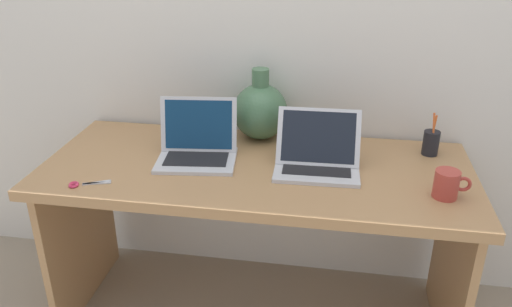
# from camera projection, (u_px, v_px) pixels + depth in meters

# --- Properties ---
(back_wall) EXTENTS (4.40, 0.04, 2.40)m
(back_wall) POSITION_uv_depth(u_px,v_px,m) (271.00, 24.00, 2.14)
(back_wall) COLOR silver
(back_wall) RESTS_ON ground
(desk) EXTENTS (1.65, 0.69, 0.73)m
(desk) POSITION_uv_depth(u_px,v_px,m) (256.00, 199.00, 2.05)
(desk) COLOR #AD7F51
(desk) RESTS_ON ground
(laptop_left) EXTENTS (0.33, 0.27, 0.23)m
(laptop_left) POSITION_uv_depth(u_px,v_px,m) (198.00, 144.00, 2.02)
(laptop_left) COLOR silver
(laptop_left) RESTS_ON desk
(laptop_right) EXTENTS (0.32, 0.25, 0.21)m
(laptop_right) POSITION_uv_depth(u_px,v_px,m) (317.00, 154.00, 1.95)
(laptop_right) COLOR silver
(laptop_right) RESTS_ON desk
(green_vase) EXTENTS (0.23, 0.23, 0.31)m
(green_vase) POSITION_uv_depth(u_px,v_px,m) (260.00, 111.00, 2.19)
(green_vase) COLOR #47704C
(green_vase) RESTS_ON desk
(coffee_mug) EXTENTS (0.12, 0.08, 0.10)m
(coffee_mug) POSITION_uv_depth(u_px,v_px,m) (447.00, 184.00, 1.74)
(coffee_mug) COLOR #B23D33
(coffee_mug) RESTS_ON desk
(pen_cup) EXTENTS (0.06, 0.06, 0.18)m
(pen_cup) POSITION_uv_depth(u_px,v_px,m) (431.00, 142.00, 2.06)
(pen_cup) COLOR black
(pen_cup) RESTS_ON desk
(scissors) EXTENTS (0.14, 0.08, 0.01)m
(scissors) POSITION_uv_depth(u_px,v_px,m) (82.00, 184.00, 1.84)
(scissors) COLOR #B7B7BC
(scissors) RESTS_ON desk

